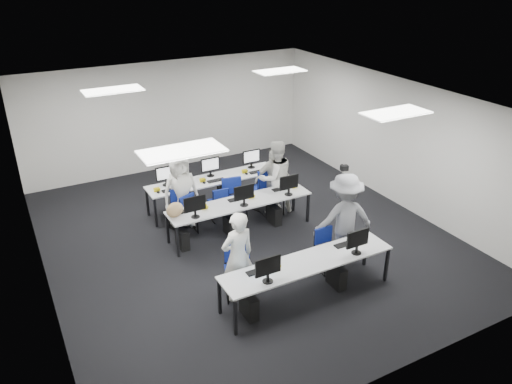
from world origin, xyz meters
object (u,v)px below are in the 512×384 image
chair_0 (239,280)px  chair_5 (182,217)px  chair_6 (219,209)px  chair_7 (260,196)px  chair_2 (184,219)px  chair_3 (234,207)px  desk_front (308,264)px  photographer (344,218)px  chair_1 (327,257)px  student_0 (238,257)px  desk_mid (240,204)px  student_2 (180,191)px  student_3 (273,180)px  student_1 (275,178)px  chair_4 (270,200)px

chair_0 → chair_5: size_ratio=1.11×
chair_6 → chair_7: bearing=7.7°
chair_5 → chair_7: bearing=-18.5°
chair_2 → chair_3: chair_3 is taller
chair_2 → chair_0: bearing=-88.1°
chair_5 → chair_6: size_ratio=1.07×
desk_front → photographer: photographer is taller
chair_1 → photographer: photographer is taller
chair_6 → student_0: (-0.92, -2.84, 0.59)m
chair_0 → chair_1: bearing=17.4°
desk_mid → chair_2: chair_2 is taller
chair_3 → photographer: 2.80m
chair_6 → student_0: bearing=-103.4°
student_0 → student_2: bearing=-97.0°
chair_5 → chair_0: bearing=-110.6°
chair_2 → chair_5: 0.13m
desk_front → desk_mid: size_ratio=1.00×
student_3 → photographer: 2.56m
student_2 → photographer: 3.62m
chair_5 → student_1: size_ratio=0.49×
chair_6 → student_3: (1.34, -0.13, 0.49)m
desk_front → chair_1: 1.07m
student_2 → student_1: bearing=-15.7°
photographer → desk_front: bearing=42.5°
desk_front → chair_3: bearing=87.6°
desk_mid → chair_7: bearing=42.0°
desk_mid → chair_6: chair_6 is taller
desk_front → student_0: 1.22m
desk_mid → chair_7: 1.32m
chair_2 → photographer: 3.50m
desk_mid → chair_4: size_ratio=3.24×
chair_7 → student_3: (0.24, -0.19, 0.46)m
chair_4 → chair_5: (-2.09, 0.25, -0.04)m
chair_4 → photographer: size_ratio=0.54×
chair_5 → student_3: size_ratio=0.58×
student_3 → chair_4: bearing=-124.1°
chair_5 → chair_6: chair_5 is taller
chair_0 → photographer: photographer is taller
desk_front → student_1: student_1 is taller
chair_7 → student_3: 0.55m
photographer → chair_1: bearing=32.5°
chair_6 → photographer: size_ratio=0.44×
chair_3 → chair_6: size_ratio=1.19×
chair_5 → student_3: bearing=-23.6°
chair_6 → student_1: size_ratio=0.46×
desk_front → chair_7: chair_7 is taller
student_1 → photographer: (0.16, -2.36, 0.03)m
student_1 → student_3: size_ratio=1.18×
chair_3 → chair_5: bearing=-179.8°
chair_1 → student_3: size_ratio=0.55×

